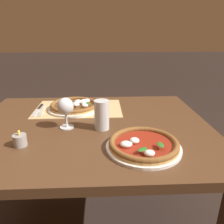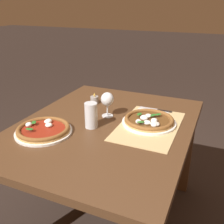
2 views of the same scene
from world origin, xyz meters
TOP-DOWN VIEW (x-y plane):
  - dining_table at (0.00, 0.00)m, footprint 1.23×0.97m
  - paper_placemat at (0.08, -0.24)m, footprint 0.52×0.32m
  - pizza_near at (0.10, -0.23)m, footprint 0.31×0.31m
  - pizza_far at (-0.23, 0.26)m, footprint 0.31×0.31m
  - wine_glass at (0.11, 0.04)m, footprint 0.08×0.08m
  - pint_glass at (-0.06, 0.06)m, footprint 0.07×0.07m
  - fork at (0.30, -0.20)m, footprint 0.03×0.20m
  - knife at (0.32, -0.21)m, footprint 0.02×0.22m
  - votive_candle at (0.28, 0.21)m, footprint 0.06×0.06m

SIDE VIEW (x-z plane):
  - dining_table at x=0.00m, z-range 0.27..1.01m
  - paper_placemat at x=0.08m, z-range 0.74..0.74m
  - fork at x=0.30m, z-range 0.74..0.75m
  - knife at x=0.32m, z-range 0.74..0.75m
  - pizza_far at x=-0.23m, z-range 0.74..0.78m
  - pizza_near at x=0.10m, z-range 0.74..0.79m
  - votive_candle at x=0.28m, z-range 0.73..0.80m
  - pint_glass at x=-0.06m, z-range 0.74..0.88m
  - wine_glass at x=0.11m, z-range 0.77..0.92m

